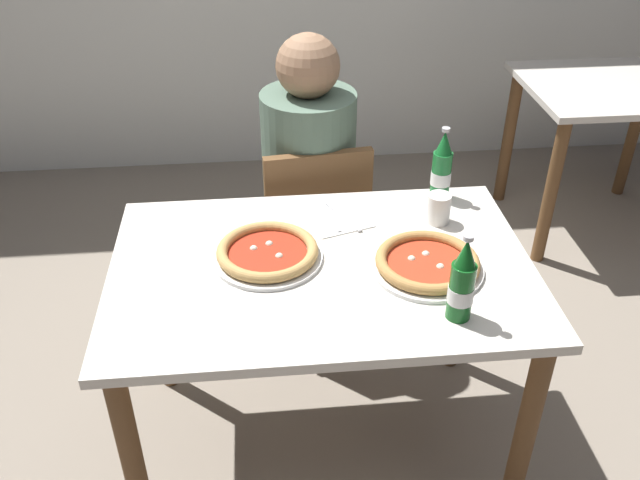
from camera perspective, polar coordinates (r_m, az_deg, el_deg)
ground_plane at (r=2.45m, az=0.12°, el=-16.44°), size 8.00×8.00×0.00m
dining_table_main at (r=2.00m, az=0.14°, el=-4.70°), size 1.20×0.80×0.75m
chair_behind_table at (r=2.59m, az=-0.62°, el=1.00°), size 0.44×0.44×0.85m
diner_seated at (r=2.58m, az=-0.91°, el=3.49°), size 0.34×0.34×1.21m
dining_table_background at (r=3.52m, az=22.84°, el=9.53°), size 0.80×0.70×0.75m
pizza_margherita_near at (r=1.95m, az=-4.41°, el=-1.07°), size 0.32×0.32×0.04m
pizza_marinara_far at (r=1.93m, az=8.96°, el=-1.94°), size 0.32×0.32×0.04m
beer_bottle_left at (r=2.24m, az=10.14°, el=5.88°), size 0.07×0.07×0.25m
beer_bottle_center at (r=1.73m, az=11.79°, el=-3.60°), size 0.07×0.07×0.25m
napkin_with_cutlery at (r=2.14m, az=1.47°, el=1.84°), size 0.23×0.23×0.01m
paper_cup at (r=2.13m, az=9.89°, el=2.61°), size 0.07×0.07×0.09m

